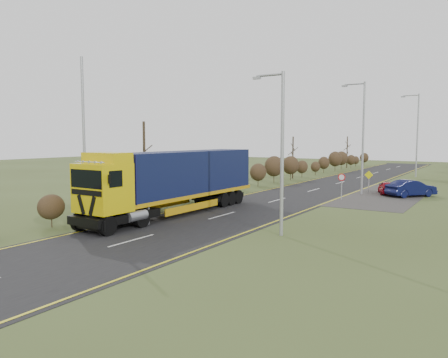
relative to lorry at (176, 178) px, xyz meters
name	(u,v)px	position (x,y,z in m)	size (l,w,h in m)	color
ground	(183,227)	(2.80, -2.87, -2.35)	(160.00, 160.00, 0.00)	#3B481E
road	(265,204)	(2.80, 7.13, -2.34)	(8.00, 120.00, 0.02)	black
layby	(386,195)	(9.30, 17.13, -2.34)	(6.00, 18.00, 0.02)	#312E2C
lane_markings	(263,204)	(2.80, 6.83, -2.32)	(7.52, 116.00, 0.01)	gold
hedgerow	(184,180)	(-3.20, 5.03, -0.73)	(2.24, 102.04, 6.05)	#2E2214
lorry	(176,178)	(0.00, 0.00, 0.00)	(2.89, 14.89, 4.14)	black
car_red_hatchback	(388,188)	(9.29, 17.75, -1.77)	(1.37, 3.40, 1.16)	maroon
car_blue_sedan	(411,188)	(11.30, 17.13, -1.65)	(1.48, 4.24, 1.40)	#090D34
streetlight_near	(281,147)	(8.22, -1.96, 2.11)	(1.74, 0.18, 8.14)	#9A9C9F
streetlight_mid	(362,133)	(7.27, 16.47, 3.00)	(2.05, 0.19, 9.68)	#9A9C9F
streetlight_far	(416,131)	(8.45, 37.17, 3.39)	(2.19, 0.21, 10.34)	#9A9C9F
left_pole	(84,141)	(-2.84, -4.81, 2.39)	(0.16, 0.16, 9.49)	#9A9C9F
speed_sign	(342,182)	(7.00, 12.02, -0.89)	(0.58, 0.10, 2.11)	#9A9C9F
warning_board	(369,179)	(7.62, 17.94, -1.13)	(0.76, 0.11, 1.99)	#9A9C9F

